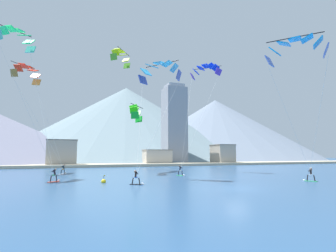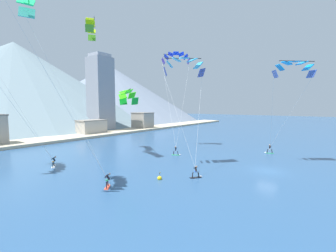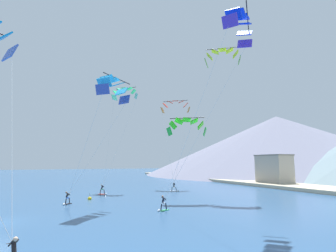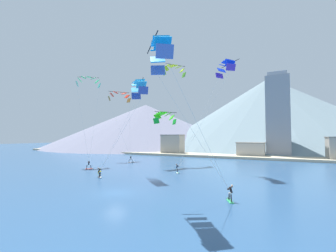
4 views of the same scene
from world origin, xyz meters
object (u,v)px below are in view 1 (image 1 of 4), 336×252
at_px(kitesurfer_mid_center, 55,177).
at_px(kitesurfer_far_right, 64,171).
at_px(kitesurfer_near_lead, 181,173).
at_px(parafoil_kite_near_lead, 205,70).
at_px(kitesurfer_near_trail, 309,177).
at_px(kitesurfer_far_left, 138,180).
at_px(parafoil_kite_distant_low_drift, 135,111).
at_px(parafoil_kite_far_left, 160,70).
at_px(parafoil_kite_far_right, 27,72).
at_px(race_marker_buoy, 104,181).
at_px(parafoil_kite_mid_center, 17,37).
at_px(parafoil_kite_distant_high_outer, 121,56).
at_px(parafoil_kite_near_trail, 296,47).

relative_size(kitesurfer_mid_center, kitesurfer_far_right, 1.03).
xyz_separation_m(kitesurfer_near_lead, parafoil_kite_near_lead, (7.56, 5.45, 19.11)).
relative_size(kitesurfer_near_trail, kitesurfer_far_left, 1.05).
relative_size(kitesurfer_far_left, parafoil_kite_distant_low_drift, 0.29).
bearing_deg(parafoil_kite_far_left, kitesurfer_near_lead, 42.39).
distance_m(parafoil_kite_far_right, race_marker_buoy, 29.38).
bearing_deg(kitesurfer_mid_center, parafoil_kite_mid_center, 140.43).
height_order(parafoil_kite_near_lead, race_marker_buoy, parafoil_kite_near_lead).
xyz_separation_m(parafoil_kite_far_right, parafoil_kite_distant_low_drift, (18.44, -7.35, -7.34)).
relative_size(kitesurfer_mid_center, kitesurfer_far_left, 1.04).
height_order(kitesurfer_far_left, parafoil_kite_far_left, parafoil_kite_far_left).
height_order(parafoil_kite_mid_center, parafoil_kite_far_right, parafoil_kite_mid_center).
relative_size(parafoil_kite_far_left, parafoil_kite_distant_high_outer, 2.65).
distance_m(parafoil_kite_near_trail, parafoil_kite_mid_center, 36.31).
relative_size(kitesurfer_mid_center, race_marker_buoy, 1.72).
relative_size(kitesurfer_far_left, parafoil_kite_near_trail, 0.12).
height_order(kitesurfer_mid_center, kitesurfer_far_left, kitesurfer_mid_center).
xyz_separation_m(parafoil_kite_near_trail, parafoil_kite_distant_high_outer, (-13.47, 32.07, 8.84)).
xyz_separation_m(parafoil_kite_near_lead, parafoil_kite_distant_low_drift, (-13.52, 1.12, -8.71)).
bearing_deg(kitesurfer_near_trail, parafoil_kite_distant_high_outer, 124.77).
bearing_deg(kitesurfer_far_left, parafoil_kite_far_left, 48.81).
bearing_deg(kitesurfer_near_trail, parafoil_kite_distant_low_drift, 132.07).
height_order(kitesurfer_near_trail, parafoil_kite_distant_high_outer, parafoil_kite_distant_high_outer).
height_order(kitesurfer_mid_center, race_marker_buoy, kitesurfer_mid_center).
distance_m(parafoil_kite_far_left, parafoil_kite_far_right, 26.97).
bearing_deg(parafoil_kite_near_trail, race_marker_buoy, 148.36).
relative_size(parafoil_kite_near_trail, parafoil_kite_far_right, 0.81).
xyz_separation_m(parafoil_kite_far_left, parafoil_kite_distant_low_drift, (-0.78, 11.31, -4.17)).
xyz_separation_m(kitesurfer_mid_center, race_marker_buoy, (5.47, -3.01, -0.38)).
xyz_separation_m(parafoil_kite_near_lead, parafoil_kite_distant_high_outer, (-14.92, 9.07, 4.16)).
bearing_deg(parafoil_kite_near_lead, parafoil_kite_far_left, -141.36).
bearing_deg(kitesurfer_near_lead, parafoil_kite_near_trail, -70.80).
xyz_separation_m(parafoil_kite_near_trail, parafoil_kite_mid_center, (-30.23, 19.53, 4.86)).
xyz_separation_m(kitesurfer_near_trail, parafoil_kite_near_trail, (-5.76, -4.36, 14.40)).
bearing_deg(kitesurfer_near_lead, parafoil_kite_far_left, -137.61).
relative_size(parafoil_kite_distant_low_drift, race_marker_buoy, 5.70).
relative_size(kitesurfer_near_lead, parafoil_kite_far_left, 0.12).
bearing_deg(parafoil_kite_distant_high_outer, parafoil_kite_far_right, -177.99).
xyz_separation_m(kitesurfer_far_right, parafoil_kite_far_right, (-6.97, 3.63, 17.74)).
bearing_deg(parafoil_kite_distant_high_outer, kitesurfer_far_left, -94.59).
bearing_deg(kitesurfer_far_left, parafoil_kite_distant_low_drift, 78.25).
height_order(kitesurfer_mid_center, parafoil_kite_far_left, parafoil_kite_far_left).
distance_m(parafoil_kite_near_lead, race_marker_buoy, 30.28).
height_order(kitesurfer_mid_center, kitesurfer_far_right, kitesurfer_mid_center).
distance_m(parafoil_kite_near_lead, parafoil_kite_distant_high_outer, 17.95).
xyz_separation_m(kitesurfer_mid_center, parafoil_kite_near_lead, (25.65, 8.45, 19.08)).
height_order(kitesurfer_near_trail, parafoil_kite_mid_center, parafoil_kite_mid_center).
distance_m(kitesurfer_near_lead, parafoil_kite_mid_center, 30.94).
bearing_deg(race_marker_buoy, kitesurfer_far_left, -45.68).
distance_m(parafoil_kite_near_lead, parafoil_kite_distant_low_drift, 16.12).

